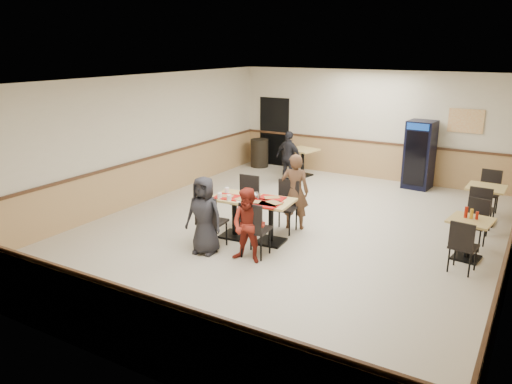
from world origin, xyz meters
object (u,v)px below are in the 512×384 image
Objects in this scene: diner_woman_right at (249,226)px; back_table at (303,158)px; main_table at (252,212)px; pepsi_cooler at (419,155)px; diner_man_opposite at (295,192)px; side_table_near at (469,233)px; lone_diner at (289,157)px; diner_woman_left at (204,215)px; trash_bin at (259,153)px; side_table_far at (485,199)px.

back_table is at bearing 101.72° from diner_woman_right.
main_table is 0.91× the size of pepsi_cooler.
diner_man_opposite reaches higher than main_table.
side_table_near is (3.27, 2.04, -0.17)m from diner_woman_right.
lone_diner is (-1.28, 4.09, 0.16)m from main_table.
lone_diner is at bearing -79.68° from diner_man_opposite.
main_table is at bearing 48.63° from diner_man_opposite.
lone_diner is 5.83m from side_table_near.
side_table_near is (4.16, 2.12, -0.22)m from diner_woman_left.
lone_diner is at bearing 104.46° from diner_woman_right.
back_table is at bearing -78.41° from lone_diner.
diner_woman_right is at bearing -61.51° from trash_bin.
diner_woman_right reaches higher than back_table.
side_table_far is 0.93× the size of trash_bin.
pepsi_cooler is at bearing 113.66° from side_table_near.
diner_woman_left is 2.14m from diner_man_opposite.
main_table is 2.09× the size of side_table_near.
diner_woman_left is at bearing -153.03° from side_table_near.
diner_woman_right is 3.86m from side_table_near.
pepsi_cooler is at bearing -126.83° from diner_man_opposite.
main_table is 5.14m from back_table.
lone_diner is at bearing 92.46° from diner_woman_left.
main_table is 1.03m from diner_woman_right.
side_table_near is 0.44× the size of pepsi_cooler.
diner_woman_left is 1.85× the size of side_table_near.
diner_man_opposite is at bearing 130.27° from lone_diner.
pepsi_cooler is at bearing -146.36° from lone_diner.
main_table is at bearing 118.97° from lone_diner.
pepsi_cooler is at bearing 72.49° from diner_woman_right.
main_table reaches higher than side_table_far.
main_table reaches higher than back_table.
pepsi_cooler is at bearing 131.71° from side_table_far.
diner_woman_left reaches higher than side_table_far.
side_table_far is at bearing -17.04° from trash_bin.
diner_woman_right is at bearing -148.05° from side_table_near.
diner_man_opposite is 0.88× the size of pepsi_cooler.
diner_man_opposite is 4.05m from side_table_far.
side_table_far is at bearing 47.27° from diner_woman_right.
back_table is 1.68m from trash_bin.
diner_man_opposite is 3.34m from side_table_near.
main_table is 2.03× the size of side_table_far.
diner_man_opposite reaches higher than trash_bin.
lone_diner is at bearing -90.00° from back_table.
diner_woman_left is at bearing 111.23° from lone_diner.
side_table_near is at bearing 19.78° from diner_woman_left.
diner_woman_left is 1.66× the size of trash_bin.
lone_diner reaches higher than diner_woman_right.
diner_man_opposite is 5.49m from trash_bin.
back_table is at bearing 142.53° from side_table_near.
diner_man_opposite reaches higher than back_table.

